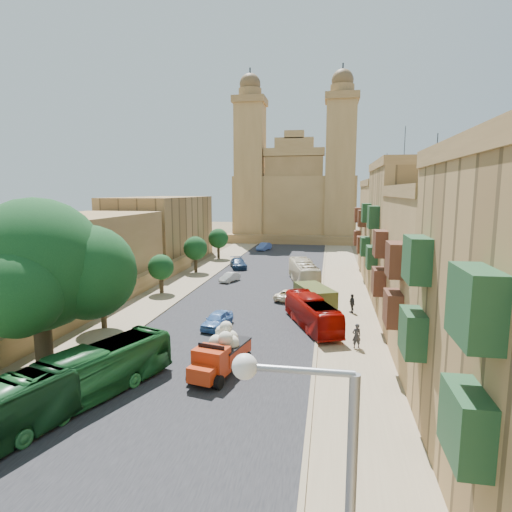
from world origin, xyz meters
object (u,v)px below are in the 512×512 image
(street_tree_a, at_px, (102,283))
(street_tree_c, at_px, (195,248))
(pedestrian_a, at_px, (357,336))
(pedestrian_c, at_px, (352,303))
(car_cream, at_px, (289,295))
(car_blue_b, at_px, (264,247))
(street_tree_d, at_px, (218,239))
(bus_cream_east, at_px, (304,272))
(car_white_b, at_px, (297,260))
(church, at_px, (296,197))
(car_white_a, at_px, (230,277))
(bus_green_north, at_px, (92,373))
(car_blue_a, at_px, (217,320))
(ficus_tree, at_px, (39,269))
(bus_red_east, at_px, (312,313))
(red_truck, at_px, (220,352))
(street_tree_b, at_px, (161,267))
(olive_pickup, at_px, (314,298))
(car_dkblue, at_px, (238,263))

(street_tree_a, bearing_deg, street_tree_c, 90.00)
(pedestrian_a, height_order, pedestrian_c, pedestrian_a)
(pedestrian_a, bearing_deg, car_cream, -85.28)
(car_blue_b, bearing_deg, pedestrian_a, -59.64)
(street_tree_d, distance_m, bus_cream_east, 22.40)
(bus_cream_east, distance_m, car_white_b, 13.87)
(car_blue_b, bearing_deg, church, 91.97)
(bus_cream_east, height_order, pedestrian_c, bus_cream_east)
(street_tree_c, bearing_deg, car_white_a, -40.67)
(bus_green_north, distance_m, car_blue_a, 13.00)
(ficus_tree, bearing_deg, pedestrian_c, 39.19)
(bus_cream_east, height_order, car_cream, bus_cream_east)
(church, xyz_separation_m, bus_green_north, (-4.46, -77.61, -8.14))
(bus_red_east, height_order, car_white_b, bus_red_east)
(red_truck, height_order, bus_green_north, red_truck)
(street_tree_b, distance_m, street_tree_d, 24.01)
(street_tree_d, xyz_separation_m, bus_red_east, (16.50, -33.10, -2.08))
(street_tree_b, bearing_deg, red_truck, -58.77)
(car_white_a, relative_size, car_white_b, 0.98)
(street_tree_a, height_order, car_white_b, street_tree_a)
(ficus_tree, bearing_deg, car_blue_b, 84.63)
(olive_pickup, xyz_separation_m, car_dkblue, (-11.50, 19.85, -0.35))
(church, relative_size, car_white_a, 11.10)
(car_white_a, distance_m, pedestrian_a, 24.46)
(car_blue_b, bearing_deg, car_blue_a, -71.75)
(olive_pickup, xyz_separation_m, car_white_a, (-10.60, 10.73, -0.52))
(church, height_order, pedestrian_a, church)
(church, relative_size, car_blue_b, 8.59)
(street_tree_a, height_order, bus_cream_east, street_tree_a)
(car_blue_b, relative_size, pedestrian_a, 2.38)
(street_tree_a, xyz_separation_m, car_white_b, (12.93, 33.03, -3.09))
(car_blue_a, distance_m, car_dkblue, 26.84)
(street_tree_c, bearing_deg, church, 76.79)
(car_blue_a, distance_m, car_cream, 11.00)
(street_tree_b, xyz_separation_m, pedestrian_a, (19.77, -13.22, -1.92))
(bus_red_east, xyz_separation_m, car_cream, (-2.62, 8.46, -0.68))
(car_cream, bearing_deg, street_tree_c, -19.32)
(car_white_b, bearing_deg, car_white_a, 63.10)
(bus_cream_east, distance_m, car_white_a, 8.96)
(ficus_tree, height_order, car_cream, ficus_tree)
(street_tree_d, relative_size, pedestrian_c, 2.83)
(bus_green_north, relative_size, bus_red_east, 1.13)
(car_cream, distance_m, pedestrian_a, 13.90)
(bus_green_north, bearing_deg, red_truck, 55.66)
(car_blue_b, bearing_deg, street_tree_c, -89.82)
(bus_red_east, bearing_deg, church, -105.83)
(church, xyz_separation_m, car_white_b, (2.93, -33.58, -8.94))
(church, relative_size, car_cream, 9.35)
(olive_pickup, height_order, car_cream, olive_pickup)
(church, distance_m, car_cream, 56.11)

